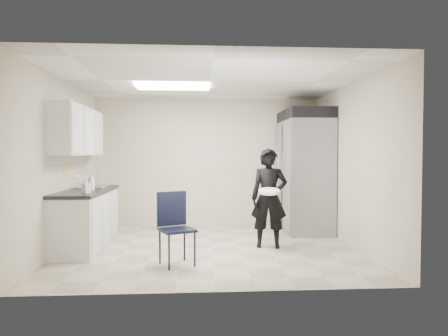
{
  "coord_description": "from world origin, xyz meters",
  "views": [
    {
      "loc": [
        -0.19,
        -6.19,
        1.47
      ],
      "look_at": [
        0.23,
        0.2,
        1.25
      ],
      "focal_mm": 32.0,
      "sensor_mm": 36.0,
      "label": 1
    }
  ],
  "objects": [
    {
      "name": "bucket_lid",
      "position": [
        0.88,
        -0.25,
        0.91
      ],
      "size": [
        0.37,
        0.37,
        0.04
      ],
      "primitive_type": "cylinder",
      "rotation": [
        0.0,
        0.0,
        -0.19
      ],
      "color": "white",
      "rests_on": "man_tuxedo"
    },
    {
      "name": "notice_sticker_right",
      "position": [
        -2.24,
        0.3,
        1.18
      ],
      "size": [
        0.0,
        0.12,
        0.07
      ],
      "primitive_type": "cube",
      "color": "yellow",
      "rests_on": "left_wall"
    },
    {
      "name": "fridge_compressor",
      "position": [
        1.83,
        1.27,
        2.2
      ],
      "size": [
        0.8,
        1.35,
        0.2
      ],
      "primitive_type": "cube",
      "color": "black",
      "rests_on": "commercial_fridge"
    },
    {
      "name": "countertop",
      "position": [
        -1.95,
        0.2,
        0.89
      ],
      "size": [
        0.64,
        1.95,
        0.05
      ],
      "primitive_type": "cube",
      "color": "black",
      "rests_on": "lower_counter"
    },
    {
      "name": "back_wall",
      "position": [
        0.0,
        2.0,
        1.3
      ],
      "size": [
        4.5,
        0.0,
        4.5
      ],
      "primitive_type": "plane",
      "rotation": [
        1.57,
        0.0,
        0.0
      ],
      "color": "beige",
      "rests_on": "floor"
    },
    {
      "name": "upper_cabinets",
      "position": [
        -2.08,
        0.2,
        1.83
      ],
      "size": [
        0.35,
        1.8,
        0.75
      ],
      "primitive_type": "cube",
      "color": "silver",
      "rests_on": "left_wall"
    },
    {
      "name": "commercial_fridge",
      "position": [
        1.83,
        1.27,
        1.05
      ],
      "size": [
        0.8,
        1.35,
        2.1
      ],
      "primitive_type": "cube",
      "color": "gray",
      "rests_on": "floor"
    },
    {
      "name": "ceiling_panel",
      "position": [
        -0.6,
        0.4,
        2.57
      ],
      "size": [
        1.2,
        0.6,
        0.02
      ],
      "primitive_type": "cube",
      "color": "white",
      "rests_on": "ceiling"
    },
    {
      "name": "towel_dispenser",
      "position": [
        -2.14,
        1.35,
        1.62
      ],
      "size": [
        0.22,
        0.3,
        0.35
      ],
      "primitive_type": "cube",
      "color": "black",
      "rests_on": "left_wall"
    },
    {
      "name": "right_wall",
      "position": [
        2.25,
        0.0,
        1.3
      ],
      "size": [
        0.0,
        4.0,
        4.0
      ],
      "primitive_type": "plane",
      "rotation": [
        1.57,
        0.0,
        -1.57
      ],
      "color": "beige",
      "rests_on": "floor"
    },
    {
      "name": "soap_bottle_b",
      "position": [
        -1.79,
        -0.38,
        1.02
      ],
      "size": [
        0.13,
        0.14,
        0.21
      ],
      "primitive_type": "imported",
      "rotation": [
        0.0,
        0.0,
        -0.64
      ],
      "color": "silver",
      "rests_on": "countertop"
    },
    {
      "name": "lower_counter",
      "position": [
        -1.95,
        0.2,
        0.43
      ],
      "size": [
        0.6,
        1.9,
        0.86
      ],
      "primitive_type": "cube",
      "color": "silver",
      "rests_on": "floor"
    },
    {
      "name": "left_wall",
      "position": [
        -2.25,
        0.0,
        1.3
      ],
      "size": [
        0.0,
        4.0,
        4.0
      ],
      "primitive_type": "plane",
      "rotation": [
        1.57,
        0.0,
        1.57
      ],
      "color": "beige",
      "rests_on": "floor"
    },
    {
      "name": "folding_chair",
      "position": [
        -0.47,
        -0.94,
        0.47
      ],
      "size": [
        0.55,
        0.55,
        0.94
      ],
      "primitive_type": "cube",
      "rotation": [
        0.0,
        0.0,
        0.42
      ],
      "color": "black",
      "rests_on": "floor"
    },
    {
      "name": "floor",
      "position": [
        0.0,
        0.0,
        0.0
      ],
      "size": [
        4.5,
        4.5,
        0.0
      ],
      "primitive_type": "plane",
      "color": "#B6A68F",
      "rests_on": "ground"
    },
    {
      "name": "man_tuxedo",
      "position": [
        0.92,
        -0.0,
        0.78
      ],
      "size": [
        0.63,
        0.48,
        1.56
      ],
      "primitive_type": "imported",
      "rotation": [
        0.0,
        0.0,
        -0.19
      ],
      "color": "black",
      "rests_on": "floor"
    },
    {
      "name": "sink",
      "position": [
        -1.93,
        0.45,
        0.87
      ],
      "size": [
        0.42,
        0.4,
        0.14
      ],
      "primitive_type": "cube",
      "color": "gray",
      "rests_on": "countertop"
    },
    {
      "name": "faucet",
      "position": [
        -2.13,
        0.45,
        1.02
      ],
      "size": [
        0.02,
        0.02,
        0.24
      ],
      "primitive_type": "cylinder",
      "color": "silver",
      "rests_on": "countertop"
    },
    {
      "name": "soap_bottle_a",
      "position": [
        -1.8,
        -0.08,
        1.05
      ],
      "size": [
        0.15,
        0.15,
        0.28
      ],
      "primitive_type": "imported",
      "rotation": [
        0.0,
        0.0,
        0.67
      ],
      "color": "silver",
      "rests_on": "countertop"
    },
    {
      "name": "ceiling",
      "position": [
        0.0,
        0.0,
        2.6
      ],
      "size": [
        4.5,
        4.5,
        0.0
      ],
      "primitive_type": "plane",
      "rotation": [
        3.14,
        0.0,
        0.0
      ],
      "color": "white",
      "rests_on": "back_wall"
    },
    {
      "name": "notice_sticker_left",
      "position": [
        -2.24,
        0.1,
        1.22
      ],
      "size": [
        0.0,
        0.12,
        0.07
      ],
      "primitive_type": "cube",
      "color": "yellow",
      "rests_on": "left_wall"
    }
  ]
}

